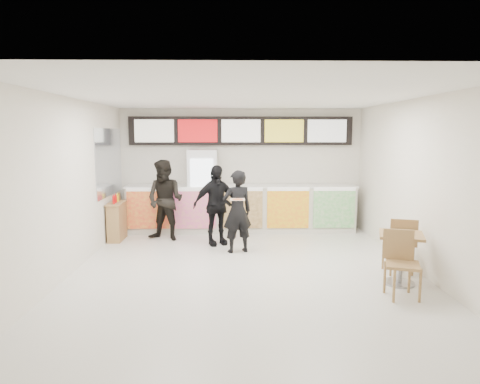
{
  "coord_description": "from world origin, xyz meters",
  "views": [
    {
      "loc": [
        -0.26,
        -7.22,
        2.39
      ],
      "look_at": [
        -0.07,
        1.2,
        1.23
      ],
      "focal_mm": 32.0,
      "sensor_mm": 36.0,
      "label": 1
    }
  ],
  "objects_px": {
    "customer_mid": "(216,205)",
    "cafe_table": "(401,249)",
    "drinks_fridge": "(203,191)",
    "customer_left": "(165,200)",
    "service_counter": "(241,208)",
    "customer_main": "(237,212)",
    "condiment_ledge": "(117,221)"
  },
  "relations": [
    {
      "from": "service_counter",
      "to": "customer_main",
      "type": "height_order",
      "value": "customer_main"
    },
    {
      "from": "service_counter",
      "to": "customer_main",
      "type": "relative_size",
      "value": 3.33
    },
    {
      "from": "customer_left",
      "to": "drinks_fridge",
      "type": "bearing_deg",
      "value": 68.28
    },
    {
      "from": "customer_main",
      "to": "condiment_ledge",
      "type": "bearing_deg",
      "value": -40.33
    },
    {
      "from": "customer_mid",
      "to": "condiment_ledge",
      "type": "height_order",
      "value": "customer_mid"
    },
    {
      "from": "customer_left",
      "to": "condiment_ledge",
      "type": "relative_size",
      "value": 1.77
    },
    {
      "from": "drinks_fridge",
      "to": "condiment_ledge",
      "type": "xyz_separation_m",
      "value": [
        -1.89,
        -0.83,
        -0.56
      ]
    },
    {
      "from": "drinks_fridge",
      "to": "customer_mid",
      "type": "height_order",
      "value": "drinks_fridge"
    },
    {
      "from": "drinks_fridge",
      "to": "cafe_table",
      "type": "distance_m",
      "value": 5.1
    },
    {
      "from": "drinks_fridge",
      "to": "customer_mid",
      "type": "distance_m",
      "value": 1.34
    },
    {
      "from": "service_counter",
      "to": "drinks_fridge",
      "type": "bearing_deg",
      "value": 179.01
    },
    {
      "from": "service_counter",
      "to": "cafe_table",
      "type": "height_order",
      "value": "service_counter"
    },
    {
      "from": "drinks_fridge",
      "to": "customer_main",
      "type": "xyz_separation_m",
      "value": [
        0.81,
        -1.89,
        -0.17
      ]
    },
    {
      "from": "condiment_ledge",
      "to": "customer_mid",
      "type": "bearing_deg",
      "value": -11.34
    },
    {
      "from": "customer_mid",
      "to": "cafe_table",
      "type": "bearing_deg",
      "value": -63.51
    },
    {
      "from": "drinks_fridge",
      "to": "service_counter",
      "type": "bearing_deg",
      "value": -0.99
    },
    {
      "from": "service_counter",
      "to": "customer_mid",
      "type": "distance_m",
      "value": 1.42
    },
    {
      "from": "condiment_ledge",
      "to": "drinks_fridge",
      "type": "bearing_deg",
      "value": 23.77
    },
    {
      "from": "drinks_fridge",
      "to": "customer_mid",
      "type": "bearing_deg",
      "value": -74.42
    },
    {
      "from": "customer_main",
      "to": "cafe_table",
      "type": "xyz_separation_m",
      "value": [
        2.56,
        -1.91,
        -0.26
      ]
    },
    {
      "from": "customer_main",
      "to": "condiment_ledge",
      "type": "xyz_separation_m",
      "value": [
        -2.69,
        1.06,
        -0.4
      ]
    },
    {
      "from": "customer_mid",
      "to": "condiment_ledge",
      "type": "distance_m",
      "value": 2.33
    },
    {
      "from": "condiment_ledge",
      "to": "customer_left",
      "type": "bearing_deg",
      "value": -1.34
    },
    {
      "from": "customer_mid",
      "to": "cafe_table",
      "type": "relative_size",
      "value": 1.0
    },
    {
      "from": "service_counter",
      "to": "drinks_fridge",
      "type": "height_order",
      "value": "drinks_fridge"
    },
    {
      "from": "customer_left",
      "to": "customer_main",
      "type": "bearing_deg",
      "value": -12.1
    },
    {
      "from": "customer_left",
      "to": "cafe_table",
      "type": "xyz_separation_m",
      "value": [
        4.16,
        -2.95,
        -0.34
      ]
    },
    {
      "from": "cafe_table",
      "to": "drinks_fridge",
      "type": "bearing_deg",
      "value": 150.05
    },
    {
      "from": "service_counter",
      "to": "condiment_ledge",
      "type": "bearing_deg",
      "value": -163.9
    },
    {
      "from": "customer_mid",
      "to": "drinks_fridge",
      "type": "bearing_deg",
      "value": 82.03
    },
    {
      "from": "service_counter",
      "to": "customer_main",
      "type": "bearing_deg",
      "value": -93.9
    },
    {
      "from": "cafe_table",
      "to": "service_counter",
      "type": "bearing_deg",
      "value": 141.24
    }
  ]
}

